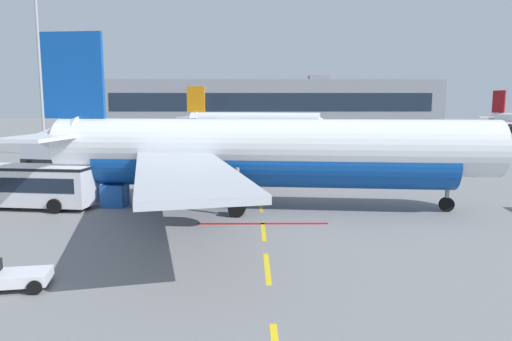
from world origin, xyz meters
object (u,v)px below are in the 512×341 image
object	(u,v)px
airliner_far_center	(251,122)
apron_light_mast_near	(38,40)
catering_truck	(341,153)
apron_shuttle_bus	(9,183)
fuel_service_truck	(52,153)
airliner_foreground	(263,152)
uld_cargo_container	(115,195)

from	to	relation	value
airliner_far_center	apron_light_mast_near	xyz separation A→B (m)	(-29.43, -29.30, 12.40)
catering_truck	apron_light_mast_near	xyz separation A→B (m)	(-39.71, 13.33, 14.27)
airliner_far_center	apron_shuttle_bus	xyz separation A→B (m)	(-17.08, -63.48, -1.76)
catering_truck	fuel_service_truck	size ratio (longest dim) A/B	1.00
airliner_foreground	fuel_service_truck	size ratio (longest dim) A/B	4.72
airliner_foreground	apron_light_mast_near	distance (m)	47.28
apron_shuttle_bus	catering_truck	xyz separation A→B (m)	(27.35, 20.85, -0.10)
airliner_far_center	fuel_service_truck	distance (m)	48.26
apron_shuttle_bus	uld_cargo_container	distance (m)	7.32
apron_shuttle_bus	uld_cargo_container	bearing A→B (deg)	2.30
airliner_foreground	apron_light_mast_near	xyz separation A→B (m)	(-30.07, 34.46, 11.97)
fuel_service_truck	apron_light_mast_near	world-z (taller)	apron_light_mast_near
uld_cargo_container	apron_shuttle_bus	bearing A→B (deg)	-177.70
uld_cargo_container	apron_light_mast_near	xyz separation A→B (m)	(-19.60, 33.88, 15.11)
airliner_far_center	fuel_service_truck	xyz separation A→B (m)	(-22.97, -42.40, -1.87)
airliner_foreground	apron_shuttle_bus	size ratio (longest dim) A/B	2.84
catering_truck	fuel_service_truck	world-z (taller)	same
apron_shuttle_bus	catering_truck	world-z (taller)	catering_truck
airliner_far_center	apron_light_mast_near	bearing A→B (deg)	-135.13
airliner_far_center	apron_shuttle_bus	size ratio (longest dim) A/B	2.50
apron_shuttle_bus	apron_light_mast_near	world-z (taller)	apron_light_mast_near
airliner_foreground	apron_light_mast_near	size ratio (longest dim) A/B	1.36
airliner_foreground	uld_cargo_container	distance (m)	10.95
catering_truck	airliner_foreground	bearing A→B (deg)	-114.50
airliner_far_center	uld_cargo_container	size ratio (longest dim) A/B	17.70
catering_truck	uld_cargo_container	bearing A→B (deg)	-134.37
airliner_far_center	catering_truck	xyz separation A→B (m)	(10.27, -42.63, -1.87)
apron_light_mast_near	airliner_foreground	bearing A→B (deg)	-48.89
catering_truck	uld_cargo_container	xyz separation A→B (m)	(-20.11, -20.55, -0.85)
apron_shuttle_bus	apron_light_mast_near	bearing A→B (deg)	109.87
airliner_foreground	airliner_far_center	size ratio (longest dim) A/B	1.14
airliner_foreground	airliner_far_center	world-z (taller)	airliner_foreground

